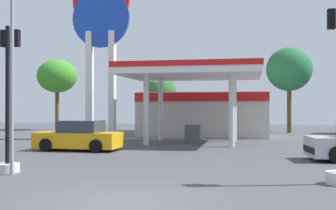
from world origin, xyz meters
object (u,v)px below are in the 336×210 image
car_0 (79,137)px  tree_1 (160,92)px  station_pole_sign (101,32)px  tree_0 (57,76)px  traffic_signal_0 (8,123)px  corner_streetlamp (8,47)px  tree_2 (289,70)px

car_0 → tree_1: 17.84m
station_pole_sign → tree_0: 13.30m
tree_1 → station_pole_sign: bearing=-101.5°
traffic_signal_0 → tree_1: size_ratio=0.96×
tree_0 → tree_1: (10.24, -0.21, -1.63)m
corner_streetlamp → tree_0: bearing=112.7°
traffic_signal_0 → corner_streetlamp: corner_streetlamp is taller
station_pole_sign → traffic_signal_0: bearing=-81.8°
car_0 → tree_2: size_ratio=0.59×
car_0 → traffic_signal_0: traffic_signal_0 is taller
tree_2 → corner_streetlamp: tree_2 is taller
tree_2 → station_pole_sign: bearing=-144.6°
station_pole_sign → corner_streetlamp: bearing=-80.7°
tree_0 → traffic_signal_0: bearing=-67.5°
station_pole_sign → tree_1: (2.05, 10.05, -3.79)m
tree_2 → car_0: bearing=-124.6°
traffic_signal_0 → tree_2: 26.88m
car_0 → tree_1: tree_1 is taller
car_0 → tree_0: size_ratio=0.63×
car_0 → tree_2: (11.77, 17.06, 4.69)m
station_pole_sign → car_0: (1.59, -7.56, -6.63)m
traffic_signal_0 → corner_streetlamp: size_ratio=0.72×
tree_1 → tree_0: bearing=178.8°
car_0 → traffic_signal_0: bearing=-85.9°
station_pole_sign → tree_2: bearing=35.4°
tree_1 → tree_2: bearing=-2.8°
corner_streetlamp → tree_1: bearing=91.0°
tree_0 → tree_2: size_ratio=0.94×
station_pole_sign → car_0: 10.18m
tree_0 → car_0: bearing=-61.2°
station_pole_sign → corner_streetlamp: station_pole_sign is taller
tree_2 → tree_1: bearing=177.2°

